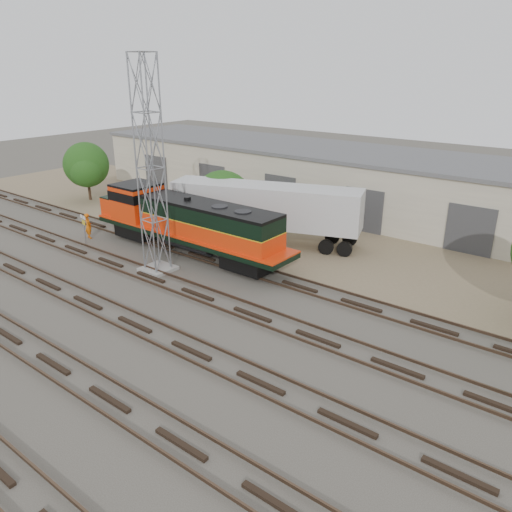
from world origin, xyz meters
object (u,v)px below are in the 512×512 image
Objects in this scene: locomotive at (186,222)px; signal_tower at (151,172)px; worker at (88,226)px; semi_trailer at (270,207)px.

signal_tower reaches higher than locomotive.
semi_trailer reaches higher than worker.
locomotive is 6.25m from semi_trailer.
locomotive is 5.31m from signal_tower.
signal_tower is (0.76, -3.35, 4.05)m from locomotive.
worker is 13.77m from semi_trailer.
locomotive is 8.48× the size of worker.
worker is (-8.94, 1.08, -5.36)m from signal_tower.
worker is at bearing -165.26° from semi_trailer.
locomotive is at bearing -154.47° from worker.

